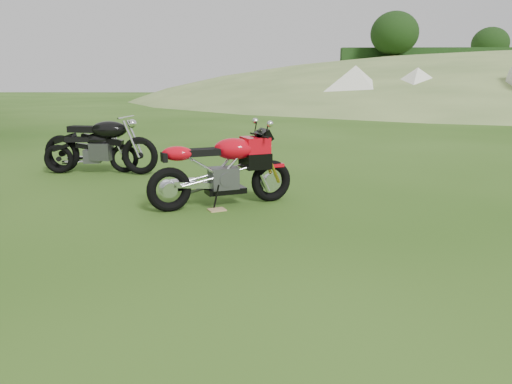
# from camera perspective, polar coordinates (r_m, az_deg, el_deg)

# --- Properties ---
(ground) EXTENTS (120.00, 120.00, 0.00)m
(ground) POSITION_cam_1_polar(r_m,az_deg,el_deg) (5.08, 3.18, -7.02)
(ground) COLOR #234A10
(ground) RESTS_ON ground
(sport_motorcycle) EXTENTS (2.00, 1.26, 1.18)m
(sport_motorcycle) POSITION_cam_1_polar(r_m,az_deg,el_deg) (6.80, -3.92, 3.22)
(sport_motorcycle) COLOR red
(sport_motorcycle) RESTS_ON ground
(plywood_board) EXTENTS (0.28, 0.26, 0.02)m
(plywood_board) POSITION_cam_1_polar(r_m,az_deg,el_deg) (6.70, -4.49, -2.04)
(plywood_board) COLOR tan
(plywood_board) RESTS_ON ground
(vintage_moto_c) EXTENTS (2.21, 0.81, 1.13)m
(vintage_moto_c) POSITION_cam_1_polar(r_m,az_deg,el_deg) (9.65, -17.43, 5.37)
(vintage_moto_c) COLOR black
(vintage_moto_c) RESTS_ON ground
(vintage_moto_d) EXTENTS (1.69, 0.53, 0.88)m
(vintage_moto_d) POSITION_cam_1_polar(r_m,az_deg,el_deg) (9.74, -18.35, 4.61)
(vintage_moto_d) COLOR black
(vintage_moto_d) RESTS_ON ground
(tent_mid) EXTENTS (3.72, 3.72, 2.47)m
(tent_mid) POSITION_cam_1_polar(r_m,az_deg,el_deg) (26.63, 11.24, 11.56)
(tent_mid) COLOR white
(tent_mid) RESTS_ON ground
(tent_right) EXTENTS (3.62, 3.62, 2.40)m
(tent_right) POSITION_cam_1_polar(r_m,az_deg,el_deg) (26.77, 17.87, 11.12)
(tent_right) COLOR white
(tent_right) RESTS_ON ground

